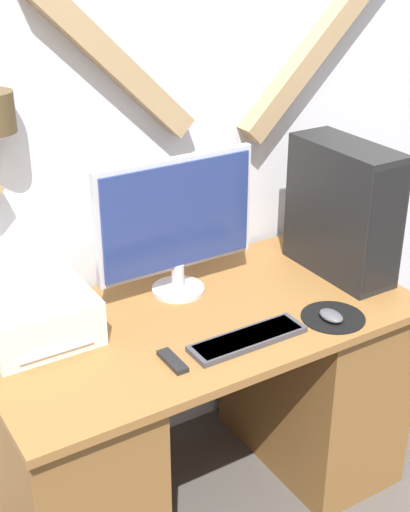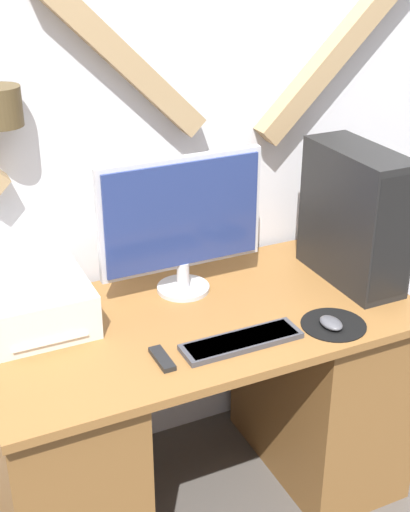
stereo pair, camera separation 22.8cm
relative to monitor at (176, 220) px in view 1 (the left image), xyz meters
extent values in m
cube|color=silver|center=(-0.02, 0.25, 0.28)|extent=(6.40, 0.05, 2.70)
cube|color=#9E7F56|center=(0.72, 0.18, 0.49)|extent=(0.66, 0.08, 0.66)
cube|color=#9E7F56|center=(-0.12, 0.18, 0.52)|extent=(0.57, 0.08, 0.57)
cube|color=brown|center=(-0.02, -0.18, -0.29)|extent=(1.45, 0.75, 0.03)
cube|color=brown|center=(-0.53, -0.18, -0.69)|extent=(0.40, 0.69, 0.77)
cube|color=brown|center=(0.49, -0.18, -0.69)|extent=(0.40, 0.69, 0.77)
cylinder|color=#B7B7BC|center=(0.00, 0.00, -0.26)|extent=(0.19, 0.19, 0.02)
cylinder|color=#B7B7BC|center=(0.00, 0.00, -0.21)|extent=(0.04, 0.04, 0.09)
cube|color=#B7B7BC|center=(0.00, 0.01, 0.02)|extent=(0.59, 0.03, 0.40)
cube|color=navy|center=(0.00, -0.01, 0.02)|extent=(0.56, 0.01, 0.37)
cube|color=#3D3D42|center=(0.02, -0.40, -0.26)|extent=(0.39, 0.11, 0.02)
cube|color=#5B5B60|center=(0.02, -0.40, -0.26)|extent=(0.36, 0.09, 0.01)
cylinder|color=black|center=(0.35, -0.43, -0.27)|extent=(0.21, 0.21, 0.00)
ellipsoid|color=#4C4C51|center=(0.33, -0.44, -0.25)|extent=(0.06, 0.09, 0.03)
cube|color=black|center=(0.59, -0.17, -0.03)|extent=(0.18, 0.44, 0.49)
cube|color=black|center=(0.59, -0.39, -0.03)|extent=(0.16, 0.01, 0.44)
cube|color=beige|center=(-0.52, -0.02, -0.20)|extent=(0.33, 0.34, 0.15)
cube|color=white|center=(-0.52, -0.12, -0.24)|extent=(0.23, 0.15, 0.01)
cube|color=black|center=(-0.24, -0.38, -0.26)|extent=(0.04, 0.13, 0.02)
camera|label=1|loc=(-1.08, -1.93, 0.94)|focal=50.00mm
camera|label=2|loc=(-0.88, -2.04, 0.94)|focal=50.00mm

